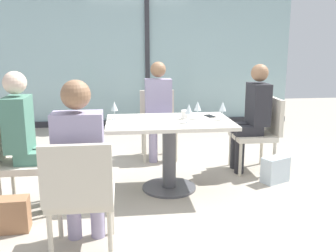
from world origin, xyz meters
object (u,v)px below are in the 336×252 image
Objects in this scene: wine_glass_1 at (223,107)px; wine_glass_2 at (198,106)px; handbag_1 at (10,215)px; chair_front_left at (80,191)px; person_front_left at (80,158)px; cell_phone_on_table at (210,116)px; person_far_right at (253,113)px; person_side_end at (26,135)px; chair_side_end at (16,157)px; chair_near_window at (158,119)px; chair_far_right at (261,129)px; dining_table_main at (169,139)px; wine_glass_3 at (189,109)px; handbag_0 at (275,170)px; wine_glass_0 at (114,107)px; coffee_cup at (185,114)px; person_near_window at (159,106)px.

wine_glass_1 is 1.00× the size of wine_glass_2.
handbag_1 is (-1.69, -0.78, -0.72)m from wine_glass_2.
handbag_1 is at bearing 143.94° from chair_front_left.
person_front_left is 1.74m from cell_phone_on_table.
person_far_right is 2.48m from person_side_end.
chair_side_end and chair_near_window have the same top height.
chair_far_right is 0.23m from person_far_right.
chair_far_right is at bearing 39.48° from wine_glass_1.
chair_near_window is at bearing 90.00° from dining_table_main.
wine_glass_3 reaches higher than chair_near_window.
handbag_0 is at bearing -44.18° from chair_near_window.
chair_far_right is 2.83m from handbag_1.
chair_front_left reaches higher than handbag_1.
chair_front_left is at bearing -172.92° from handbag_0.
wine_glass_2 is at bearing 11.51° from chair_side_end.
wine_glass_0 is (0.22, 1.32, 0.37)m from chair_front_left.
cell_phone_on_table is at bearing 47.81° from chair_front_left.
chair_front_left is 0.69× the size of person_far_right.
chair_side_end is (-1.43, -0.31, -0.04)m from dining_table_main.
chair_far_right is (1.15, 0.47, -0.04)m from dining_table_main.
person_front_left is at bearing -125.35° from dining_table_main.
chair_near_window is at bearing 145.11° from person_far_right.
chair_side_end is at bearing 162.42° from handbag_0.
wine_glass_1 is at bearing -8.10° from wine_glass_0.
dining_table_main is 1.37m from person_side_end.
cell_phone_on_table reaches higher than handbag_0.
chair_side_end is 1.95m from cell_phone_on_table.
chair_side_end is 2.90× the size of handbag_0.
chair_front_left is 2.90× the size of handbag_1.
wine_glass_0 reaches higher than dining_table_main.
person_far_right reaches higher than chair_near_window.
wine_glass_2 is (0.30, 0.04, 0.33)m from dining_table_main.
person_front_left is 14.00× the size of coffee_cup.
wine_glass_1 is (1.09, -0.15, 0.00)m from wine_glass_0.
wine_glass_2 reaches higher than chair_side_end.
wine_glass_2 is (0.30, -1.05, 0.16)m from person_near_window.
chair_side_end reaches higher than dining_table_main.
dining_table_main is 1.34m from person_front_left.
wine_glass_0 is 1.00× the size of wine_glass_2.
person_far_right is 1.21m from person_near_window.
dining_table_main is 1.24m from chair_far_right.
person_near_window is at bearing 115.90° from wine_glass_1.
chair_near_window is at bearing 48.80° from person_side_end.
person_far_right is 1.00× the size of person_side_end.
handbag_1 is (-2.43, -1.21, -0.56)m from person_far_right.
chair_far_right is at bearing 0.00° from person_far_right.
dining_table_main is at bearing 54.65° from person_front_left.
person_near_window is (1.43, 1.40, 0.20)m from chair_side_end.
cell_phone_on_table is 2.14m from handbag_1.
person_near_window reaches higher than wine_glass_3.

